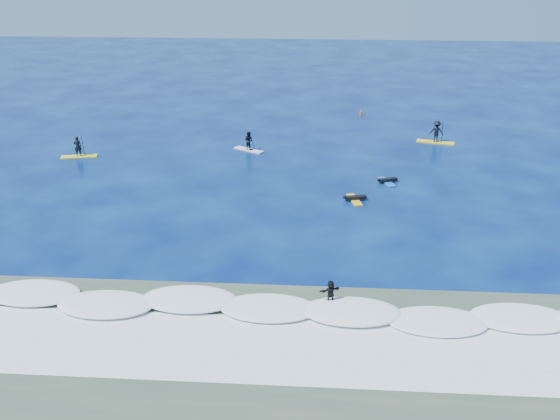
# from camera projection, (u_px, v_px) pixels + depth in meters

# --- Properties ---
(ground) EXTENTS (160.00, 160.00, 0.00)m
(ground) POSITION_uv_depth(u_px,v_px,m) (266.00, 224.00, 39.55)
(ground) COLOR #030C40
(ground) RESTS_ON ground
(shallow_water) EXTENTS (90.00, 13.00, 0.01)m
(shallow_water) POSITION_uv_depth(u_px,v_px,m) (238.00, 361.00, 26.74)
(shallow_water) COLOR #34473A
(shallow_water) RESTS_ON ground
(breaking_wave) EXTENTS (40.00, 6.00, 0.30)m
(breaking_wave) POSITION_uv_depth(u_px,v_px,m) (248.00, 310.00, 30.40)
(breaking_wave) COLOR white
(breaking_wave) RESTS_ON ground
(whitewater) EXTENTS (34.00, 5.00, 0.02)m
(whitewater) POSITION_uv_depth(u_px,v_px,m) (240.00, 347.00, 27.65)
(whitewater) COLOR silver
(whitewater) RESTS_ON ground
(sup_paddler_left) EXTENTS (3.01, 1.35, 2.05)m
(sup_paddler_left) POSITION_uv_depth(u_px,v_px,m) (78.00, 150.00, 51.50)
(sup_paddler_left) COLOR yellow
(sup_paddler_left) RESTS_ON ground
(sup_paddler_center) EXTENTS (2.71, 2.00, 1.93)m
(sup_paddler_center) POSITION_uv_depth(u_px,v_px,m) (249.00, 142.00, 53.09)
(sup_paddler_center) COLOR silver
(sup_paddler_center) RESTS_ON ground
(sup_paddler_right) EXTENTS (3.40, 1.63, 2.31)m
(sup_paddler_right) POSITION_uv_depth(u_px,v_px,m) (436.00, 133.00, 55.03)
(sup_paddler_right) COLOR yellow
(sup_paddler_right) RESTS_ON ground
(prone_paddler_near) EXTENTS (1.67, 2.19, 0.44)m
(prone_paddler_near) POSITION_uv_depth(u_px,v_px,m) (355.00, 199.00, 43.10)
(prone_paddler_near) COLOR #EFAF1A
(prone_paddler_near) RESTS_ON ground
(prone_paddler_far) EXTENTS (1.58, 2.10, 0.43)m
(prone_paddler_far) POSITION_uv_depth(u_px,v_px,m) (387.00, 181.00, 46.27)
(prone_paddler_far) COLOR blue
(prone_paddler_far) RESTS_ON ground
(wave_surfer) EXTENTS (1.80, 1.15, 1.27)m
(wave_surfer) POSITION_uv_depth(u_px,v_px,m) (330.00, 293.00, 30.43)
(wave_surfer) COLOR white
(wave_surfer) RESTS_ON breaking_wave
(marker_buoy) EXTENTS (0.25, 0.25, 0.59)m
(marker_buoy) POSITION_uv_depth(u_px,v_px,m) (361.00, 113.00, 63.98)
(marker_buoy) COLOR #F75C15
(marker_buoy) RESTS_ON ground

